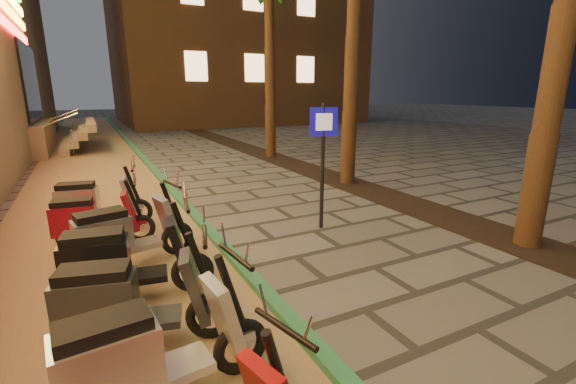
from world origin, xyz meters
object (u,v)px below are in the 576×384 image
scooter_7 (126,302)px  scooter_9 (123,235)px  scooter_8 (121,262)px  pedestrian_sign (323,149)px  scooter_6 (145,355)px  scooter_10 (91,220)px  scooter_11 (93,202)px

scooter_7 → scooter_9: bearing=100.8°
scooter_8 → scooter_9: bearing=93.0°
pedestrian_sign → scooter_8: pedestrian_sign is taller
scooter_6 → scooter_9: scooter_6 is taller
scooter_9 → scooter_10: (-0.39, 1.07, -0.04)m
pedestrian_sign → scooter_8: size_ratio=1.32×
scooter_11 → scooter_7: bearing=-76.1°
pedestrian_sign → scooter_6: 4.68m
scooter_11 → pedestrian_sign: bearing=-16.0°
scooter_6 → scooter_9: (0.08, 2.83, -0.00)m
pedestrian_sign → scooter_9: bearing=-161.9°
scooter_6 → scooter_10: (-0.31, 3.90, -0.05)m
pedestrian_sign → scooter_11: bearing=168.3°
scooter_10 → scooter_11: (0.05, 0.99, 0.03)m
scooter_6 → pedestrian_sign: bearing=34.8°
scooter_6 → scooter_8: 1.85m
scooter_6 → scooter_7: size_ratio=1.02×
scooter_8 → scooter_10: (-0.28, 2.05, -0.05)m
scooter_8 → scooter_9: (0.10, 0.97, -0.01)m
pedestrian_sign → scooter_7: pedestrian_sign is taller
pedestrian_sign → scooter_10: pedestrian_sign is taller
scooter_11 → scooter_9: bearing=-69.8°
pedestrian_sign → scooter_6: bearing=-123.9°
scooter_6 → scooter_11: 4.90m
scooter_7 → scooter_9: scooter_9 is taller
scooter_9 → scooter_10: scooter_9 is taller
scooter_8 → scooter_10: bearing=106.8°
scooter_6 → scooter_11: scooter_6 is taller
scooter_6 → scooter_10: bearing=88.5°
pedestrian_sign → scooter_11: 4.29m
scooter_9 → scooter_10: 1.14m
scooter_6 → scooter_9: 2.83m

